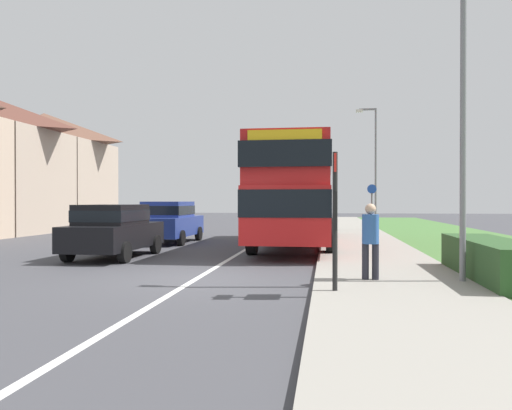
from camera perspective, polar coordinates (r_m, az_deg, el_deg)
ground_plane at (r=11.12m, az=-6.88°, el=-8.45°), size 120.00×120.00×0.00m
lane_marking_centre at (r=18.90m, az=-0.53°, el=-4.76°), size 0.14×60.00×0.01m
pavement_near_side at (r=16.74m, az=12.81°, el=-5.25°), size 3.20×68.00×0.12m
grass_verge_seaward at (r=17.62m, az=26.94°, el=-5.07°), size 6.00×68.00×0.08m
roadside_hedge at (r=11.58m, az=25.58°, el=-5.89°), size 1.10×4.32×0.90m
double_decker_bus at (r=18.73m, az=4.73°, el=1.74°), size 2.80×11.07×3.70m
parked_car_black at (r=15.59m, az=-16.07°, el=-2.62°), size 1.89×4.03×1.61m
parked_car_blue at (r=20.66m, az=-9.95°, el=-1.74°), size 1.93×4.22×1.70m
pedestrian_at_stop at (r=10.37m, az=13.06°, el=-3.68°), size 0.34×0.34×1.67m
bus_stop_sign at (r=8.95m, az=9.10°, el=-0.71°), size 0.09×0.52×2.60m
cycle_route_sign at (r=24.31m, az=13.22°, el=-0.25°), size 0.44×0.08×2.52m
street_lamp_near at (r=10.88m, az=22.18°, el=11.52°), size 1.14×0.20×6.56m
street_lamp_mid at (r=28.13m, az=13.42°, el=5.01°), size 1.14×0.20×6.84m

